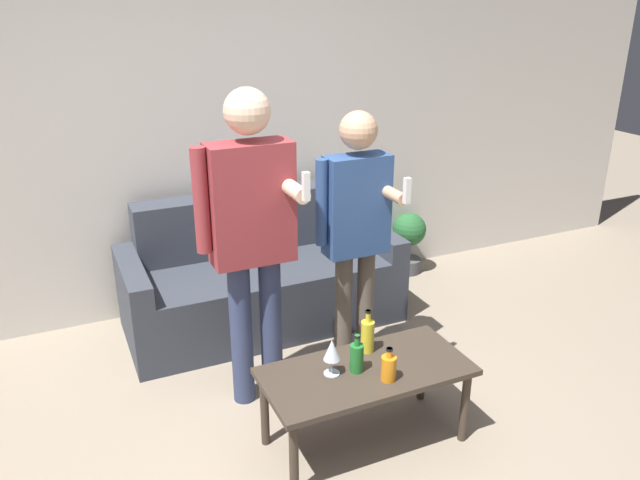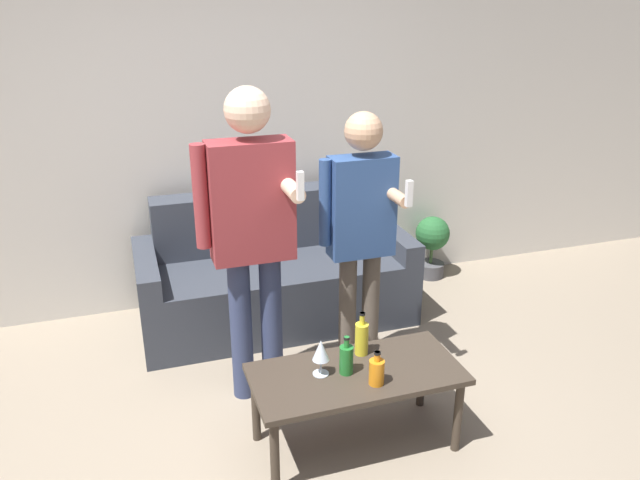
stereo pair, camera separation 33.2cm
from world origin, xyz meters
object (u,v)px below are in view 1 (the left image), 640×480
Objects in this scene: couch at (260,279)px; bottle_orange at (357,357)px; person_standing_right at (356,223)px; person_standing_left at (251,227)px; coffee_table at (366,378)px.

bottle_orange is at bearing -90.22° from couch.
person_standing_right reaches higher than couch.
couch is at bearing 69.31° from person_standing_left.
bottle_orange is at bearing 173.49° from coffee_table.
person_standing_right reaches higher than coffee_table.
coffee_table is at bearing -112.26° from person_standing_right.
coffee_table is 5.17× the size of bottle_orange.
coffee_table is 0.66× the size of person_standing_right.
bottle_orange is 0.86m from person_standing_left.
bottle_orange is 0.13× the size of person_standing_right.
bottle_orange is at bearing -116.33° from person_standing_right.
coffee_table is at bearing -88.15° from couch.
couch is 1.79× the size of coffee_table.
bottle_orange is 0.11× the size of person_standing_left.
coffee_table is at bearing -58.53° from person_standing_left.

